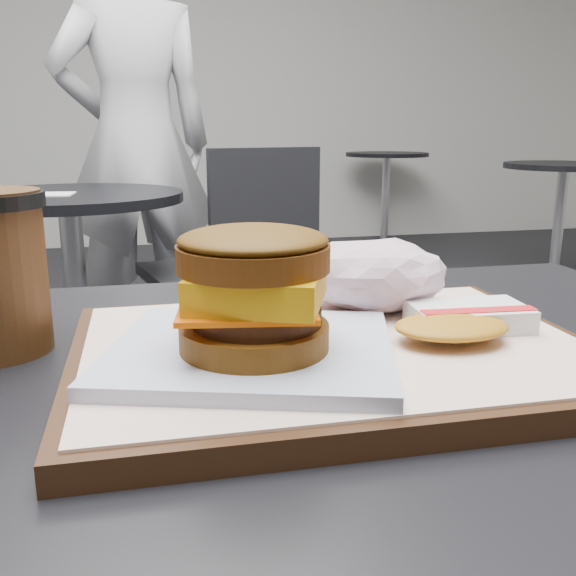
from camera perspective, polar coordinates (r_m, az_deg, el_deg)
The scene contains 10 objects.
serving_tray at distance 0.48m, azimuth 4.08°, elevation -5.86°, with size 0.38×0.28×0.02m.
breakfast_sandwich at distance 0.43m, azimuth -3.06°, elevation -1.51°, with size 0.23×0.22×0.09m.
hash_brown at distance 0.51m, azimuth 15.14°, elevation -2.84°, with size 0.12×0.09×0.02m.
crumpled_wrapper at distance 0.56m, azimuth 7.50°, elevation 1.20°, with size 0.13×0.11×0.06m, color white, non-canonical shape.
neighbor_table at distance 2.13m, azimuth -18.55°, elevation 2.70°, with size 0.70×0.70×0.75m.
napkin at distance 2.04m, azimuth -20.22°, elevation 7.82°, with size 0.12×0.12×0.00m, color white.
neighbor_chair at distance 2.19m, azimuth -5.12°, elevation 2.61°, with size 0.64×0.50×0.88m.
patron at distance 2.69m, azimuth -13.36°, elevation 12.44°, with size 0.65×0.42×1.77m, color silver.
bg_table_near at distance 4.00m, azimuth 23.12°, elevation 7.49°, with size 0.66×0.66×0.75m.
bg_table_far at distance 5.31m, azimuth 8.72°, elevation 9.79°, with size 0.66×0.66×0.75m.
Camera 1 is at (-0.13, -0.43, 0.94)m, focal length 40.00 mm.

